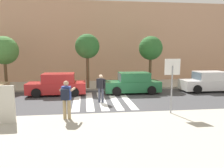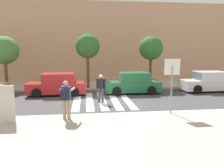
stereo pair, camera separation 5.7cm
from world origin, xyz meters
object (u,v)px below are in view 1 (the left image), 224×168
parked_car_red (57,85)px  parked_car_white (208,82)px  stop_sign (172,74)px  photographer_with_backpack (66,97)px  street_tree_west (4,51)px  street_tree_center (87,47)px  pedestrian_crossing (101,87)px  advertising_board (1,105)px  parked_car_green (132,83)px  street_tree_east (151,49)px

parked_car_red → parked_car_white: same height
stop_sign → parked_car_white: 8.11m
stop_sign → photographer_with_backpack: size_ratio=1.53×
street_tree_west → street_tree_center: (6.65, -0.91, 0.30)m
stop_sign → pedestrian_crossing: stop_sign is taller
photographer_with_backpack → parked_car_white: photographer_with_backpack is taller
parked_car_white → advertising_board: advertising_board is taller
stop_sign → photographer_with_backpack: (-4.96, -0.36, -0.90)m
parked_car_red → parked_car_green: 5.49m
stop_sign → street_tree_east: 8.40m
pedestrian_crossing → parked_car_white: 9.02m
pedestrian_crossing → street_tree_east: (4.60, 5.03, 2.35)m
parked_car_white → stop_sign: bearing=-132.5°
photographer_with_backpack → advertising_board: size_ratio=1.08×
street_tree_west → street_tree_east: 11.98m
parked_car_white → street_tree_west: 16.39m
parked_car_white → street_tree_east: street_tree_east is taller
photographer_with_backpack → parked_car_white: bearing=31.1°
pedestrian_crossing → street_tree_west: 9.50m
stop_sign → street_tree_east: street_tree_east is taller
pedestrian_crossing → advertising_board: bearing=-139.8°
advertising_board → street_tree_west: bearing=107.5°
street_tree_west → street_tree_center: bearing=-7.8°
pedestrian_crossing → street_tree_west: street_tree_west is taller
street_tree_west → street_tree_center: street_tree_center is taller
pedestrian_crossing → street_tree_east: street_tree_east is taller
stop_sign → street_tree_center: bearing=116.5°
pedestrian_crossing → parked_car_red: (-2.93, 2.74, -0.25)m
photographer_with_backpack → pedestrian_crossing: 3.95m
stop_sign → street_tree_center: size_ratio=0.61×
stop_sign → parked_car_white: (5.41, 5.90, -1.34)m
street_tree_west → street_tree_east: size_ratio=0.99×
photographer_with_backpack → street_tree_center: bearing=82.6°
stop_sign → parked_car_red: 8.59m
street_tree_east → street_tree_center: bearing=-176.2°
street_tree_east → advertising_board: (-9.03, -8.77, -2.38)m
stop_sign → photographer_with_backpack: 5.06m
parked_car_red → advertising_board: 6.66m
parked_car_red → parked_car_green: same height
parked_car_green → street_tree_west: street_tree_west is taller
advertising_board → stop_sign: bearing=4.4°
street_tree_center → street_tree_east: street_tree_center is taller
parked_car_green → street_tree_east: (2.04, 2.29, 2.60)m
pedestrian_crossing → street_tree_center: 5.34m
parked_car_green → photographer_with_backpack: bearing=-124.8°
parked_car_red → street_tree_center: (2.21, 1.94, 2.73)m
street_tree_center → advertising_board: bearing=-113.8°
stop_sign → photographer_with_backpack: stop_sign is taller
parked_car_white → street_tree_east: bearing=150.2°
stop_sign → parked_car_red: size_ratio=0.64×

